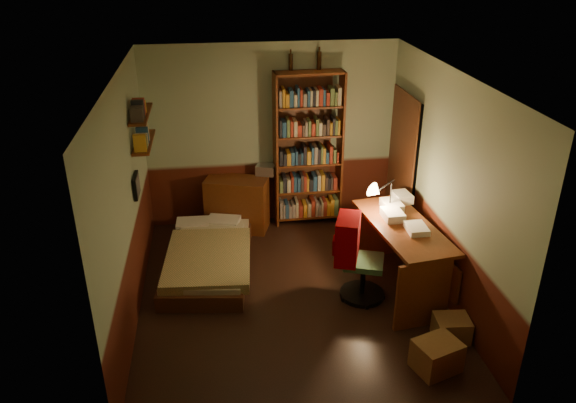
{
  "coord_description": "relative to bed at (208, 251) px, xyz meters",
  "views": [
    {
      "loc": [
        -0.79,
        -5.5,
        3.86
      ],
      "look_at": [
        0.0,
        0.25,
        1.1
      ],
      "focal_mm": 35.0,
      "sensor_mm": 36.0,
      "label": 1
    }
  ],
  "objects": [
    {
      "name": "office_chair",
      "position": [
        1.78,
        -0.84,
        0.24
      ],
      "size": [
        0.63,
        0.59,
        1.01
      ],
      "primitive_type": "cube",
      "rotation": [
        0.0,
        0.0,
        -0.34
      ],
      "color": "#39653E",
      "rests_on": "ground"
    },
    {
      "name": "cardboard_box_a",
      "position": [
        2.19,
        -2.14,
        -0.11
      ],
      "size": [
        0.51,
        0.45,
        0.32
      ],
      "primitive_type": "cube",
      "rotation": [
        0.0,
        0.0,
        0.33
      ],
      "color": "brown",
      "rests_on": "ground"
    },
    {
      "name": "floor",
      "position": [
        0.96,
        -0.69,
        -0.28
      ],
      "size": [
        3.5,
        4.0,
        0.02
      ],
      "primitive_type": "cube",
      "color": "black",
      "rests_on": "ground"
    },
    {
      "name": "dresser",
      "position": [
        0.43,
        1.08,
        0.11
      ],
      "size": [
        0.95,
        0.67,
        0.77
      ],
      "primitive_type": "cube",
      "rotation": [
        0.0,
        0.0,
        -0.3
      ],
      "color": "#57270F",
      "rests_on": "ground"
    },
    {
      "name": "desk",
      "position": [
        2.26,
        -0.7,
        0.15
      ],
      "size": [
        0.86,
        1.64,
        0.84
      ],
      "primitive_type": "cube",
      "rotation": [
        0.0,
        0.0,
        0.14
      ],
      "color": "#57270F",
      "rests_on": "ground"
    },
    {
      "name": "bottle_left",
      "position": [
        1.23,
        1.27,
        2.06
      ],
      "size": [
        0.07,
        0.07,
        0.22
      ],
      "primitive_type": "cylinder",
      "rotation": [
        0.0,
        0.0,
        0.23
      ],
      "color": "black",
      "rests_on": "bookshelf"
    },
    {
      "name": "wall_right",
      "position": [
        2.72,
        -0.69,
        1.03
      ],
      "size": [
        0.02,
        4.0,
        2.6
      ],
      "primitive_type": "cube",
      "color": "#8EA17D",
      "rests_on": "ground"
    },
    {
      "name": "desk_lamp",
      "position": [
        2.22,
        -0.29,
        0.88
      ],
      "size": [
        0.22,
        0.22,
        0.62
      ],
      "primitive_type": "cone",
      "rotation": [
        0.0,
        0.0,
        0.21
      ],
      "color": "black",
      "rests_on": "desk"
    },
    {
      "name": "wall_front",
      "position": [
        0.96,
        -2.7,
        1.03
      ],
      "size": [
        3.5,
        0.02,
        2.6
      ],
      "primitive_type": "cube",
      "color": "#8EA17D",
      "rests_on": "ground"
    },
    {
      "name": "wall_shelf_upper",
      "position": [
        -0.68,
        0.41,
        1.68
      ],
      "size": [
        0.2,
        0.9,
        0.03
      ],
      "primitive_type": "cube",
      "color": "#57270F",
      "rests_on": "wall_left"
    },
    {
      "name": "ceiling",
      "position": [
        0.96,
        -0.69,
        2.34
      ],
      "size": [
        3.5,
        4.0,
        0.02
      ],
      "primitive_type": "cube",
      "color": "silver",
      "rests_on": "wall_back"
    },
    {
      "name": "wall_left",
      "position": [
        -0.8,
        -0.69,
        1.03
      ],
      "size": [
        0.02,
        4.0,
        2.6
      ],
      "primitive_type": "cube",
      "color": "#8EA17D",
      "rests_on": "ground"
    },
    {
      "name": "paper_stack",
      "position": [
        2.45,
        -0.07,
        0.63
      ],
      "size": [
        0.23,
        0.29,
        0.11
      ],
      "primitive_type": "cube",
      "rotation": [
        0.0,
        0.0,
        0.12
      ],
      "color": "silver",
      "rests_on": "desk"
    },
    {
      "name": "bed",
      "position": [
        0.0,
        0.0,
        0.0
      ],
      "size": [
        1.2,
        1.93,
        0.54
      ],
      "primitive_type": "cube",
      "rotation": [
        0.0,
        0.0,
        -0.13
      ],
      "color": "olive",
      "rests_on": "ground"
    },
    {
      "name": "doorway",
      "position": [
        2.68,
        0.61,
        0.73
      ],
      "size": [
        0.06,
        0.9,
        2.0
      ],
      "primitive_type": "cube",
      "color": "black",
      "rests_on": "ground"
    },
    {
      "name": "wall_back",
      "position": [
        0.96,
        1.32,
        1.03
      ],
      "size": [
        3.5,
        0.02,
        2.6
      ],
      "primitive_type": "cube",
      "color": "#8EA17D",
      "rests_on": "ground"
    },
    {
      "name": "framed_picture",
      "position": [
        -0.76,
        -0.09,
        0.98
      ],
      "size": [
        0.04,
        0.32,
        0.26
      ],
      "primitive_type": "cube",
      "color": "black",
      "rests_on": "wall_left"
    },
    {
      "name": "mini_stereo",
      "position": [
        0.86,
        1.2,
        0.57
      ],
      "size": [
        0.31,
        0.28,
        0.14
      ],
      "primitive_type": "cube",
      "rotation": [
        0.0,
        0.0,
        -0.33
      ],
      "color": "#B2B2B7",
      "rests_on": "dresser"
    },
    {
      "name": "door_trim",
      "position": [
        2.64,
        0.61,
        0.73
      ],
      "size": [
        0.02,
        0.98,
        2.08
      ],
      "primitive_type": "cube",
      "color": "#412111",
      "rests_on": "ground"
    },
    {
      "name": "bookshelf",
      "position": [
        1.46,
        1.16,
        0.84
      ],
      "size": [
        0.97,
        0.35,
        2.23
      ],
      "primitive_type": "cube",
      "rotation": [
        0.0,
        0.0,
        0.06
      ],
      "color": "#57270F",
      "rests_on": "ground"
    },
    {
      "name": "red_jacket",
      "position": [
        1.84,
        -0.85,
        1.01
      ],
      "size": [
        0.33,
        0.49,
        0.54
      ],
      "primitive_type": "cube",
      "rotation": [
        0.0,
        0.0,
        0.19
      ],
      "color": "#930001",
      "rests_on": "office_chair"
    },
    {
      "name": "cardboard_box_b",
      "position": [
        2.52,
        -1.71,
        -0.14
      ],
      "size": [
        0.38,
        0.32,
        0.25
      ],
      "primitive_type": "cube",
      "rotation": [
        0.0,
        0.0,
        -0.09
      ],
      "color": "brown",
      "rests_on": "ground"
    },
    {
      "name": "bottle_right",
      "position": [
        1.61,
        1.27,
        2.08
      ],
      "size": [
        0.08,
        0.08,
        0.24
      ],
      "primitive_type": "cylinder",
      "rotation": [
        0.0,
        0.0,
        -0.43
      ],
      "color": "black",
      "rests_on": "bookshelf"
    },
    {
      "name": "wall_shelf_lower",
      "position": [
        -0.68,
        0.41,
        1.33
      ],
      "size": [
        0.2,
        0.9,
        0.03
      ],
      "primitive_type": "cube",
      "color": "#57270F",
      "rests_on": "wall_left"
    }
  ]
}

